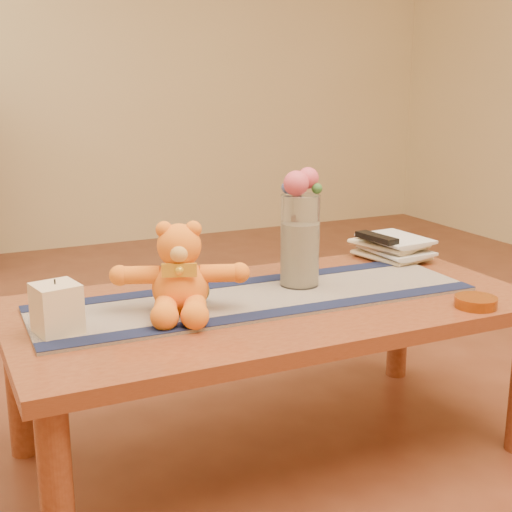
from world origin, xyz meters
name	(u,v)px	position (x,y,z in m)	size (l,w,h in m)	color
floor	(272,451)	(0.00, 0.00, 0.00)	(5.50, 5.50, 0.00)	#5C2B1A
wall_back	(60,19)	(0.00, 2.75, 1.35)	(5.50, 5.50, 0.00)	#CAB581
coffee_table_top	(273,308)	(0.00, 0.00, 0.43)	(1.40, 0.70, 0.04)	maroon
table_leg_fl	(57,494)	(-0.64, -0.29, 0.21)	(0.07, 0.07, 0.41)	maroon
table_leg_bl	(19,386)	(-0.64, 0.29, 0.21)	(0.07, 0.07, 0.41)	maroon
table_leg_br	(398,320)	(0.64, 0.29, 0.21)	(0.07, 0.07, 0.41)	maroon
persian_runner	(257,298)	(-0.03, 0.03, 0.45)	(1.20, 0.35, 0.01)	#231B4C
runner_border_near	(280,312)	(-0.04, -0.12, 0.46)	(1.20, 0.06, 0.00)	#121836
runner_border_far	(236,282)	(-0.03, 0.17, 0.46)	(1.20, 0.06, 0.00)	#121836
teddy_bear	(180,269)	(-0.26, 0.01, 0.57)	(0.32, 0.27, 0.22)	orange
pillar_candle	(57,308)	(-0.57, -0.02, 0.52)	(0.10, 0.10, 0.12)	beige
candle_wick	(55,282)	(-0.57, -0.02, 0.58)	(0.00, 0.00, 0.01)	black
glass_vase	(300,241)	(0.12, 0.08, 0.59)	(0.11, 0.11, 0.26)	silver
potpourri_fill	(300,254)	(0.12, 0.08, 0.55)	(0.09, 0.09, 0.18)	beige
rose_left	(296,183)	(0.10, 0.07, 0.75)	(0.07, 0.07, 0.07)	#D1495F
rose_right	(308,178)	(0.15, 0.08, 0.76)	(0.06, 0.06, 0.06)	#D1495F
blue_flower_back	(298,183)	(0.13, 0.11, 0.75)	(0.04, 0.04, 0.04)	#495C9F
blue_flower_side	(288,187)	(0.09, 0.10, 0.74)	(0.04, 0.04, 0.04)	#495C9F
leaf_sprig	(317,189)	(0.16, 0.06, 0.74)	(0.03, 0.03, 0.03)	#33662D
bronze_ball	(198,291)	(-0.19, 0.05, 0.49)	(0.06, 0.06, 0.06)	#51421B
book_bottom	(374,260)	(0.47, 0.22, 0.46)	(0.17, 0.22, 0.02)	beige
book_lower	(376,254)	(0.48, 0.21, 0.48)	(0.16, 0.22, 0.02)	beige
book_upper	(372,248)	(0.47, 0.22, 0.50)	(0.17, 0.22, 0.02)	beige
book_top	(376,242)	(0.48, 0.22, 0.52)	(0.16, 0.22, 0.02)	beige
tv_remote	(377,238)	(0.48, 0.21, 0.54)	(0.04, 0.16, 0.02)	black
amber_dish	(476,302)	(0.46, -0.28, 0.46)	(0.11, 0.11, 0.03)	#BF5914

